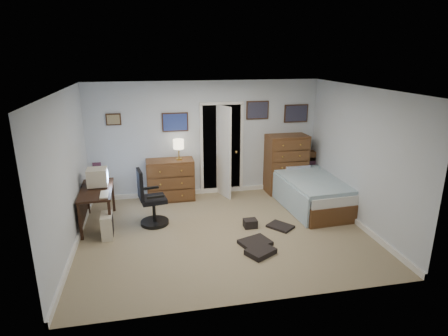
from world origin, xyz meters
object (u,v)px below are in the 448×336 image
(office_chair, at_px, (150,204))
(computer_desk, at_px, (92,198))
(tall_dresser, at_px, (286,164))
(bed, at_px, (310,191))
(low_dresser, at_px, (170,180))

(office_chair, bearing_deg, computer_desk, 159.80)
(tall_dresser, bearing_deg, bed, -79.50)
(computer_desk, height_order, tall_dresser, tall_dresser)
(low_dresser, distance_m, bed, 2.95)
(bed, bearing_deg, computer_desk, 177.35)
(computer_desk, xyz_separation_m, tall_dresser, (4.07, 0.97, 0.12))
(tall_dresser, xyz_separation_m, bed, (0.20, -0.90, -0.34))
(office_chair, bearing_deg, bed, -4.43)
(office_chair, relative_size, tall_dresser, 0.82)
(computer_desk, bearing_deg, tall_dresser, 11.45)
(office_chair, xyz_separation_m, bed, (3.24, 0.27, -0.09))
(office_chair, height_order, bed, office_chair)
(computer_desk, xyz_separation_m, bed, (4.27, 0.08, -0.22))
(office_chair, height_order, low_dresser, office_chair)
(computer_desk, relative_size, tall_dresser, 0.94)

